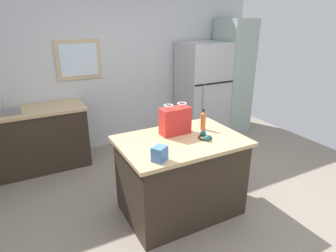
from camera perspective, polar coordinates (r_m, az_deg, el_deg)
name	(u,v)px	position (r m, az deg, el deg)	size (l,w,h in m)	color
ground	(197,214)	(3.46, 5.68, -16.97)	(6.04, 6.04, 0.00)	gray
back_wall	(119,64)	(4.95, -9.61, 11.95)	(5.03, 0.13, 2.75)	silver
kitchen_island	(181,176)	(3.27, 2.51, -9.82)	(1.32, 0.91, 0.90)	#33281E
refrigerator	(202,91)	(5.29, 6.77, 6.94)	(0.80, 0.74, 1.72)	#B7B7BC
tall_cabinet	(232,77)	(5.66, 12.59, 9.46)	(0.51, 0.66, 2.09)	#9EB2A8
sink_counter	(29,140)	(4.57, -25.83, -2.52)	(1.61, 0.63, 1.10)	#33281E
shopping_bag	(175,121)	(3.15, 1.43, 1.06)	(0.33, 0.17, 0.34)	red
small_box	(160,154)	(2.59, -1.68, -5.50)	(0.13, 0.11, 0.14)	#4775B7
bottle	(203,120)	(3.31, 6.97, 1.12)	(0.06, 0.06, 0.24)	#C66633
ear_defenders	(205,136)	(3.10, 7.36, -2.03)	(0.19, 0.19, 0.06)	black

